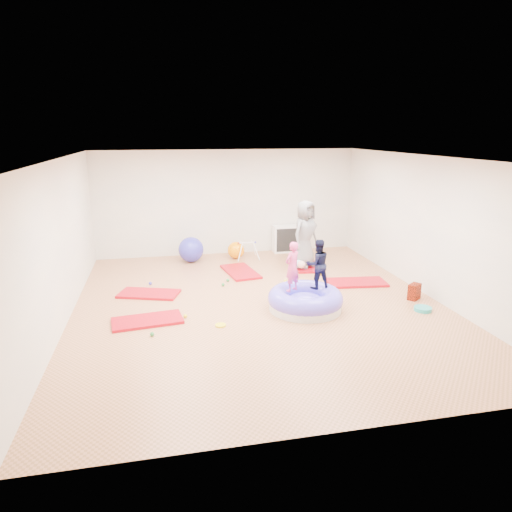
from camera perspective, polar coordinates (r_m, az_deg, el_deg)
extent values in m
cube|color=tan|center=(8.93, 0.40, -6.08)|extent=(7.00, 8.00, 0.01)
cube|color=silver|center=(8.32, 0.44, 12.17)|extent=(7.00, 8.00, 0.01)
cube|color=#F3E9CD|center=(12.39, -3.57, 6.68)|extent=(7.00, 0.01, 2.80)
cube|color=#F3E9CD|center=(4.86, 10.66, -7.47)|extent=(7.00, 0.01, 2.80)
cube|color=#F3E9CD|center=(8.50, -23.30, 1.43)|extent=(0.01, 8.00, 2.80)
cube|color=#F3E9CD|center=(9.86, 20.75, 3.47)|extent=(0.01, 8.00, 2.80)
cube|color=red|center=(8.36, -13.43, -7.86)|extent=(1.28, 0.76, 0.05)
cube|color=red|center=(9.68, -13.23, -4.60)|extent=(1.34, 0.96, 0.05)
cube|color=red|center=(10.88, -1.97, -1.96)|extent=(0.83, 1.36, 0.05)
cube|color=red|center=(10.35, 12.45, -3.24)|extent=(1.34, 0.78, 0.05)
cube|color=red|center=(11.39, 6.28, -1.26)|extent=(0.70, 1.18, 0.05)
cylinder|color=silver|center=(8.72, 6.15, -6.15)|extent=(1.37, 1.37, 0.16)
torus|color=#5C4EEA|center=(8.67, 6.18, -5.26)|extent=(1.42, 1.42, 0.38)
ellipsoid|color=#5C4EEA|center=(8.70, 6.16, -5.81)|extent=(0.75, 0.75, 0.34)
imported|color=#E34182|center=(8.46, 4.55, -1.02)|extent=(0.41, 0.38, 0.95)
imported|color=black|center=(8.66, 7.72, -0.70)|extent=(0.48, 0.38, 0.96)
imported|color=slate|center=(11.09, 6.15, 2.76)|extent=(0.95, 0.88, 1.63)
ellipsoid|color=#ABE0F8|center=(11.10, 5.43, -0.95)|extent=(0.40, 0.25, 0.23)
sphere|color=beige|center=(10.92, 5.71, -1.07)|extent=(0.19, 0.19, 0.19)
sphere|color=yellow|center=(8.52, 4.64, -6.94)|extent=(0.07, 0.07, 0.07)
sphere|color=#2D833A|center=(10.24, -3.54, -3.04)|extent=(0.07, 0.07, 0.07)
sphere|color=#3230BB|center=(10.28, -13.08, -3.35)|extent=(0.07, 0.07, 0.07)
sphere|color=#2D833A|center=(7.79, -12.86, -9.51)|extent=(0.07, 0.07, 0.07)
sphere|color=#CD4219|center=(8.46, 6.04, -7.16)|extent=(0.07, 0.07, 0.07)
sphere|color=yellow|center=(10.18, 3.68, -3.15)|extent=(0.07, 0.07, 0.07)
sphere|color=yellow|center=(8.40, -8.83, -7.43)|extent=(0.07, 0.07, 0.07)
sphere|color=#2D833A|center=(9.96, -4.14, -3.59)|extent=(0.07, 0.07, 0.07)
sphere|color=yellow|center=(10.77, 8.05, -2.24)|extent=(0.07, 0.07, 0.07)
sphere|color=#3230BB|center=(11.83, -8.12, 0.80)|extent=(0.65, 0.65, 0.65)
sphere|color=#FF9002|center=(12.05, -2.51, 0.73)|extent=(0.45, 0.45, 0.45)
cylinder|color=white|center=(11.75, -1.97, 0.46)|extent=(0.17, 0.18, 0.46)
cylinder|color=white|center=(12.12, -2.30, 0.92)|extent=(0.17, 0.18, 0.46)
cylinder|color=white|center=(11.83, 0.06, 0.57)|extent=(0.17, 0.18, 0.46)
cylinder|color=white|center=(12.20, -0.32, 1.02)|extent=(0.17, 0.18, 0.46)
cylinder|color=white|center=(11.92, -1.14, 1.67)|extent=(0.44, 0.03, 0.03)
sphere|color=#CD4219|center=(11.88, -2.19, 1.62)|extent=(0.05, 0.05, 0.05)
sphere|color=#3230BB|center=(11.96, -0.10, 1.73)|extent=(0.05, 0.05, 0.05)
cube|color=white|center=(12.72, 3.79, 2.18)|extent=(0.74, 0.36, 0.74)
cube|color=black|center=(12.55, 4.00, 2.00)|extent=(0.64, 0.02, 0.64)
cube|color=white|center=(12.67, 3.85, 2.13)|extent=(0.02, 0.25, 0.65)
cube|color=white|center=(12.67, 3.85, 2.13)|extent=(0.65, 0.25, 0.02)
cylinder|color=teal|center=(9.17, 20.13, -6.23)|extent=(0.32, 0.32, 0.07)
cube|color=#A71E03|center=(9.67, 19.18, -4.23)|extent=(0.32, 0.30, 0.32)
cylinder|color=yellow|center=(8.01, -4.46, -8.62)|extent=(0.19, 0.19, 0.03)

